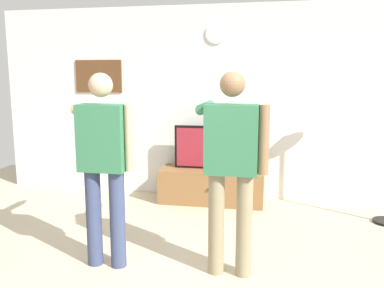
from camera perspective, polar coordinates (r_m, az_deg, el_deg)
name	(u,v)px	position (r m, az deg, el deg)	size (l,w,h in m)	color
back_wall	(215,103)	(5.76, 3.27, 5.80)	(6.40, 0.10, 2.70)	silver
tv_stand	(212,186)	(5.60, 2.81, -5.92)	(1.42, 0.55, 0.46)	olive
television	(213,148)	(5.53, 2.93, -0.50)	(1.06, 0.07, 0.59)	black
wall_clock	(216,33)	(5.72, 3.42, 15.40)	(0.28, 0.28, 0.03)	white
framed_picture	(99,76)	(6.17, -13.05, 9.34)	(0.71, 0.04, 0.47)	brown
person_standing_nearer_lamp	(104,159)	(3.67, -12.36, -2.07)	(0.60, 0.78, 1.76)	#384266
person_standing_nearer_couch	(231,161)	(3.44, 5.57, -2.46)	(0.62, 0.78, 1.77)	gray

